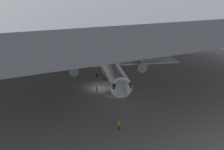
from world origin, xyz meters
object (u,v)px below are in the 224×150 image
Objects in this scene: traffic_cone_orange at (138,104)px; crew_worker_by_stairs at (97,87)px; boarding_stairs at (114,93)px; airplane_main at (109,65)px; crew_worker_near_nose at (119,124)px.

crew_worker_by_stairs is at bearing 111.13° from traffic_cone_orange.
boarding_stairs reaches higher than crew_worker_by_stairs.
airplane_main is 58.54× the size of traffic_cone_orange.
airplane_main is 10.34m from boarding_stairs.
boarding_stairs is 2.96× the size of crew_worker_by_stairs.
airplane_main is 7.61× the size of boarding_stairs.
crew_worker_near_nose is 15.03m from crew_worker_by_stairs.
airplane_main is 8.00m from crew_worker_by_stairs.
boarding_stairs is (-3.57, -9.32, -2.69)m from airplane_main.
boarding_stairs is at bearing 65.93° from crew_worker_near_nose.
crew_worker_near_nose is 1.07× the size of crew_worker_by_stairs.
crew_worker_by_stairs is at bearing 113.96° from boarding_stairs.
airplane_main is at bearing 45.75° from crew_worker_by_stairs.
boarding_stairs is 4.26m from crew_worker_by_stairs.
traffic_cone_orange is (3.60, -9.33, -0.59)m from crew_worker_by_stairs.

